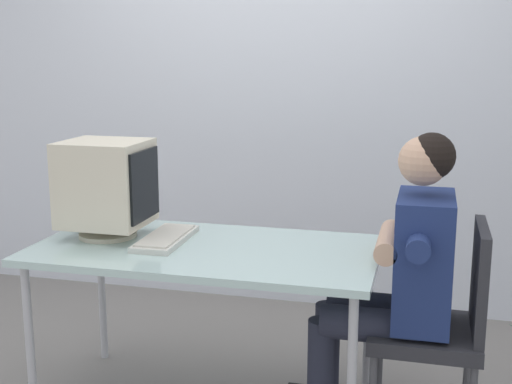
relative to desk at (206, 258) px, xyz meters
The scene contains 6 objects.
wall_back 1.65m from the desk, 77.91° to the left, with size 8.00×0.10×3.00m, color silver.
desk is the anchor object (origin of this frame).
crt_monitor 0.56m from the desk, behind, with size 0.37×0.33×0.43m.
keyboard 0.21m from the desk, behind, with size 0.18×0.42×0.03m.
office_chair 1.01m from the desk, ahead, with size 0.44×0.44×0.89m.
person_seated 0.81m from the desk, ahead, with size 0.68×0.59×1.25m.
Camera 1 is at (0.90, -2.62, 1.55)m, focal length 47.34 mm.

